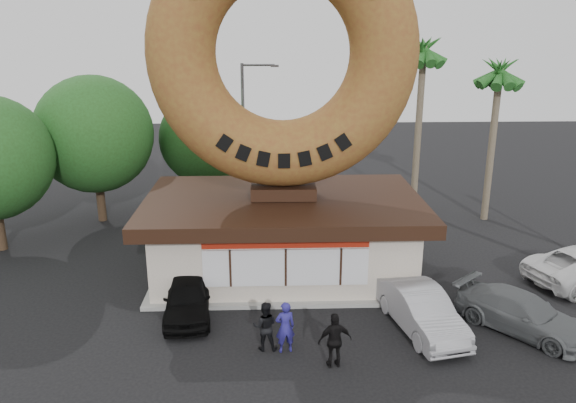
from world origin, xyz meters
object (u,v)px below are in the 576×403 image
Objects in this scene: person_left at (285,327)px; car_silver at (421,310)px; donut_shop at (283,233)px; street_lamp at (246,127)px; car_black at (188,297)px; giant_donut at (283,53)px; person_center at (265,326)px; person_right at (335,340)px; car_grey at (522,313)px.

person_left is 4.80m from car_silver.
donut_shop is 10.54m from street_lamp.
donut_shop is 5.11m from car_black.
giant_donut is (0.00, 0.02, 7.17)m from donut_shop.
person_center is at bearing -97.17° from giant_donut.
giant_donut is at bearing 90.00° from donut_shop.
street_lamp is 4.52× the size of person_right.
car_black is at bearing -38.04° from person_center.
person_right reaches higher than car_grey.
person_left is (1.74, -16.09, -3.62)m from street_lamp.
street_lamp is 1.78× the size of car_grey.
person_right is 0.44× the size of car_black.
car_grey is at bearing -12.35° from car_black.
car_silver is at bearing -47.18° from giant_donut.
street_lamp is 1.82× the size of car_silver.
person_center is at bearing -35.95° from person_right.
person_left reaches higher than car_black.
person_center is 8.70m from car_grey.
car_black is (-2.76, 2.35, -0.14)m from person_center.
street_lamp reaches higher than person_center.
person_center is (-0.75, -5.93, -8.12)m from giant_donut.
car_grey is at bearing -32.73° from giant_donut.
person_center is (-0.75, -5.91, -0.95)m from donut_shop.
person_left is at bearing -91.08° from donut_shop.
car_silver is at bearing -156.68° from person_right.
car_silver is at bearing -47.08° from donut_shop.
car_silver is (8.04, -1.32, 0.04)m from car_black.
person_left reaches higher than car_silver.
donut_shop is 6.50× the size of person_left.
car_silver is at bearing -66.78° from street_lamp.
person_right is at bearing -39.70° from car_black.
street_lamp is at bearing 82.26° from car_grey.
person_left is 1.71m from person_right.
street_lamp is at bearing 78.22° from car_black.
donut_shop is at bearing -94.79° from person_center.
person_center reaches higher than car_grey.
person_right is 0.39× the size of car_grey.
person_center is at bearing -86.02° from street_lamp.
car_black is at bearing -134.43° from giant_donut.
giant_donut is 10.73m from person_right.
giant_donut reaches higher than car_grey.
street_lamp is 16.64m from car_silver.
car_black reaches higher than car_grey.
giant_donut reaches higher than person_center.
person_left is 1.05× the size of person_center.
car_silver is 3.38m from car_grey.
giant_donut is 2.57× the size of car_black.
giant_donut is at bearing -79.49° from street_lamp.
person_right is (1.36, -6.95, -0.88)m from donut_shop.
car_black is at bearing -134.56° from donut_shop.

